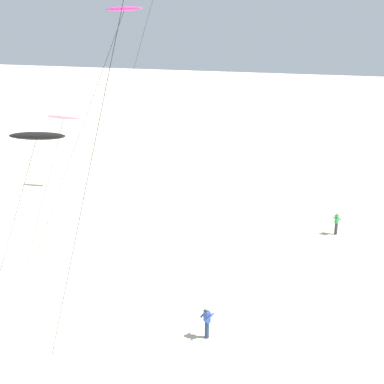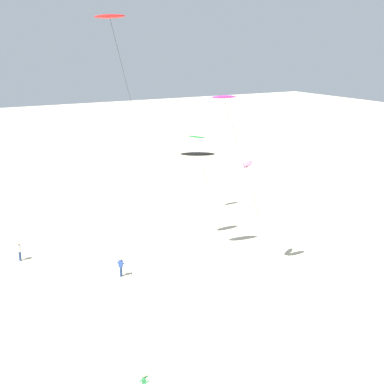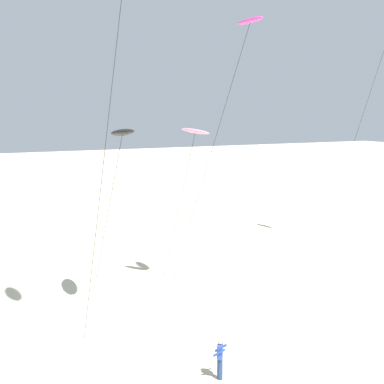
{
  "view_description": "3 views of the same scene",
  "coord_description": "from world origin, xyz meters",
  "px_view_note": "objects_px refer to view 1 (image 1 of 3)",
  "views": [
    {
      "loc": [
        -24.64,
        -0.98,
        14.59
      ],
      "look_at": [
        -0.42,
        7.55,
        6.24
      ],
      "focal_mm": 49.6,
      "sensor_mm": 36.0,
      "label": 1
    },
    {
      "loc": [
        34.41,
        -8.51,
        19.02
      ],
      "look_at": [
        -0.57,
        10.91,
        7.43
      ],
      "focal_mm": 48.56,
      "sensor_mm": 36.0,
      "label": 2
    },
    {
      "loc": [
        -13.71,
        -11.41,
        10.59
      ],
      "look_at": [
        -1.33,
        12.29,
        6.52
      ],
      "focal_mm": 49.88,
      "sensor_mm": 36.0,
      "label": 3
    }
  ],
  "objects_px": {
    "kite_pink": "(63,119)",
    "kite_black": "(36,136)",
    "kite_flyer_furthest": "(207,321)",
    "kite_flyer_nearest": "(337,223)",
    "kite_magenta": "(122,13)"
  },
  "relations": [
    {
      "from": "kite_pink",
      "to": "kite_black",
      "type": "bearing_deg",
      "value": -160.34
    },
    {
      "from": "kite_black",
      "to": "kite_flyer_nearest",
      "type": "height_order",
      "value": "kite_black"
    },
    {
      "from": "kite_pink",
      "to": "kite_magenta",
      "type": "height_order",
      "value": "kite_magenta"
    },
    {
      "from": "kite_black",
      "to": "kite_flyer_nearest",
      "type": "relative_size",
      "value": 5.9
    },
    {
      "from": "kite_magenta",
      "to": "kite_black",
      "type": "height_order",
      "value": "kite_magenta"
    },
    {
      "from": "kite_pink",
      "to": "kite_black",
      "type": "relative_size",
      "value": 0.99
    },
    {
      "from": "kite_flyer_furthest",
      "to": "kite_flyer_nearest",
      "type": "bearing_deg",
      "value": -17.0
    },
    {
      "from": "kite_pink",
      "to": "kite_flyer_nearest",
      "type": "distance_m",
      "value": 20.26
    },
    {
      "from": "kite_black",
      "to": "kite_pink",
      "type": "bearing_deg",
      "value": 19.66
    },
    {
      "from": "kite_pink",
      "to": "kite_magenta",
      "type": "xyz_separation_m",
      "value": [
        1.42,
        -3.2,
        5.59
      ]
    },
    {
      "from": "kite_flyer_furthest",
      "to": "kite_pink",
      "type": "bearing_deg",
      "value": 67.56
    },
    {
      "from": "kite_magenta",
      "to": "kite_black",
      "type": "xyz_separation_m",
      "value": [
        -6.45,
        1.41,
        -5.41
      ]
    },
    {
      "from": "kite_magenta",
      "to": "kite_pink",
      "type": "bearing_deg",
      "value": 113.97
    },
    {
      "from": "kite_black",
      "to": "kite_flyer_furthest",
      "type": "relative_size",
      "value": 5.9
    },
    {
      "from": "kite_flyer_furthest",
      "to": "kite_black",
      "type": "bearing_deg",
      "value": 97.07
    }
  ]
}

